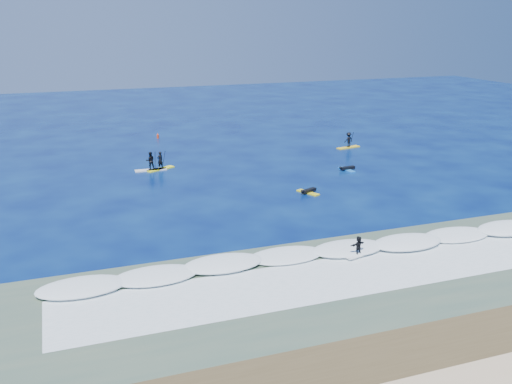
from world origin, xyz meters
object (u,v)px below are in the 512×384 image
object	(u,v)px
sup_paddler_right	(349,141)
prone_paddler_near	(308,191)
prone_paddler_far	(347,169)
marker_buoy	(158,136)
wave_surfer	(358,247)
sup_paddler_left	(160,163)
sup_paddler_center	(150,162)

from	to	relation	value
sup_paddler_right	prone_paddler_near	world-z (taller)	sup_paddler_right
prone_paddler_far	marker_buoy	xyz separation A→B (m)	(-14.26, 20.97, 0.14)
wave_surfer	marker_buoy	xyz separation A→B (m)	(-4.87, 39.63, -0.43)
prone_paddler_far	prone_paddler_near	bearing A→B (deg)	123.64
prone_paddler_near	prone_paddler_far	xyz separation A→B (m)	(6.61, 5.50, 0.00)
sup_paddler_right	prone_paddler_far	size ratio (longest dim) A/B	1.35
sup_paddler_left	prone_paddler_near	distance (m)	15.56
prone_paddler_near	marker_buoy	xyz separation A→B (m)	(-7.64, 26.48, 0.14)
prone_paddler_far	wave_surfer	world-z (taller)	wave_surfer
sup_paddler_center	sup_paddler_right	xyz separation A→B (m)	(22.49, 2.34, 0.01)
prone_paddler_far	wave_surfer	bearing A→B (deg)	147.17
sup_paddler_right	prone_paddler_far	distance (m)	9.88
sup_paddler_center	prone_paddler_far	world-z (taller)	sup_paddler_center
sup_paddler_left	wave_surfer	distance (m)	26.04
prone_paddler_near	wave_surfer	xyz separation A→B (m)	(-2.78, -13.16, 0.57)
sup_paddler_right	wave_surfer	xyz separation A→B (m)	(-14.23, -27.24, -0.07)
prone_paddler_near	marker_buoy	world-z (taller)	marker_buoy
sup_paddler_right	prone_paddler_near	size ratio (longest dim) A/B	1.37
sup_paddler_left	sup_paddler_center	xyz separation A→B (m)	(-0.95, -0.09, 0.15)
sup_paddler_center	sup_paddler_right	size ratio (longest dim) A/B	1.01
sup_paddler_left	wave_surfer	xyz separation A→B (m)	(7.32, -24.99, 0.10)
sup_paddler_center	prone_paddler_far	size ratio (longest dim) A/B	1.36
prone_paddler_near	sup_paddler_left	bearing A→B (deg)	17.23
prone_paddler_near	marker_buoy	size ratio (longest dim) A/B	3.25
sup_paddler_right	marker_buoy	world-z (taller)	sup_paddler_right
sup_paddler_right	wave_surfer	distance (m)	30.74
sup_paddler_left	sup_paddler_right	size ratio (longest dim) A/B	0.97
sup_paddler_center	marker_buoy	xyz separation A→B (m)	(3.40, 14.73, -0.49)
sup_paddler_left	wave_surfer	bearing A→B (deg)	-99.87
sup_paddler_left	wave_surfer	world-z (taller)	sup_paddler_left
sup_paddler_right	marker_buoy	size ratio (longest dim) A/B	4.45
sup_paddler_left	marker_buoy	bearing A→B (deg)	54.31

